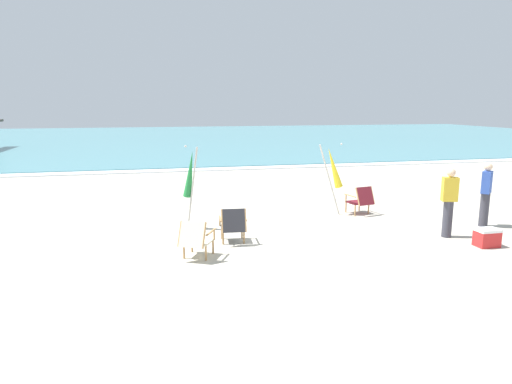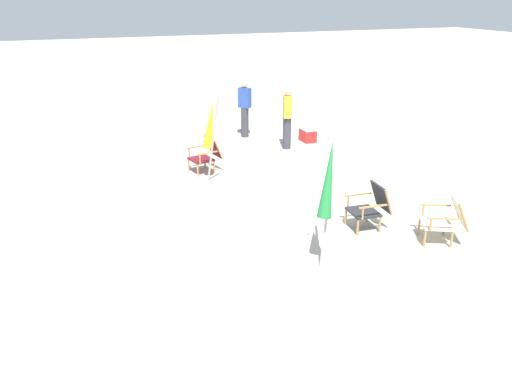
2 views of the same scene
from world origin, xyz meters
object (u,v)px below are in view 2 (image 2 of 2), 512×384
at_px(cooler_box, 308,134).
at_px(person_by_waterline, 287,118).
at_px(beach_chair_mid_center, 447,218).
at_px(person_near_chairs, 245,108).
at_px(beach_chair_front_left, 371,205).
at_px(beach_chair_front_right, 207,154).
at_px(umbrella_furled_yellow, 210,125).
at_px(umbrella_furled_green, 328,181).

bearing_deg(cooler_box, person_by_waterline, 115.82).
bearing_deg(beach_chair_mid_center, person_near_chairs, 6.85).
bearing_deg(beach_chair_front_left, person_near_chairs, 0.17).
xyz_separation_m(beach_chair_front_left, cooler_box, (5.38, -1.47, -0.23)).
bearing_deg(beach_chair_front_left, person_by_waterline, -7.17).
bearing_deg(beach_chair_front_left, beach_chair_front_right, 25.31).
bearing_deg(beach_chair_front_right, person_by_waterline, -68.49).
distance_m(beach_chair_front_left, beach_chair_front_right, 4.41).
relative_size(umbrella_furled_yellow, person_near_chairs, 1.24).
bearing_deg(beach_chair_mid_center, cooler_box, -5.41).
xyz_separation_m(beach_chair_mid_center, umbrella_furled_green, (0.10, 2.25, 0.94)).
relative_size(beach_chair_mid_center, person_near_chairs, 0.55).
bearing_deg(person_near_chairs, umbrella_furled_yellow, 149.06).
distance_m(beach_chair_front_left, cooler_box, 5.58).
distance_m(umbrella_furled_green, person_by_waterline, 6.15).
height_order(beach_chair_mid_center, cooler_box, beach_chair_mid_center).
xyz_separation_m(beach_chair_front_right, cooler_box, (1.40, -3.35, -0.23)).
bearing_deg(cooler_box, beach_chair_mid_center, 174.59).
relative_size(umbrella_furled_green, person_by_waterline, 1.29).
relative_size(beach_chair_mid_center, beach_chair_front_left, 1.09).
distance_m(beach_chair_mid_center, person_near_chairs, 7.47).
bearing_deg(umbrella_furled_green, cooler_box, -24.66).
relative_size(umbrella_furled_yellow, person_by_waterline, 1.24).
bearing_deg(beach_chair_front_right, umbrella_furled_green, -173.98).
xyz_separation_m(umbrella_furled_yellow, umbrella_furled_green, (-4.00, -0.63, 0.05)).
xyz_separation_m(person_by_waterline, cooler_box, (0.41, -0.84, -0.64)).
bearing_deg(cooler_box, person_near_chairs, 53.31).
bearing_deg(beach_chair_mid_center, person_by_waterline, 2.38).
bearing_deg(umbrella_furled_green, beach_chair_front_left, -59.32).
relative_size(beach_chair_front_left, person_by_waterline, 0.50).
distance_m(beach_chair_front_left, person_near_chairs, 6.50).
relative_size(person_near_chairs, cooler_box, 3.33).
xyz_separation_m(beach_chair_mid_center, beach_chair_front_right, (4.90, 2.75, 0.00)).
height_order(person_near_chairs, person_by_waterline, same).
xyz_separation_m(beach_chair_front_left, umbrella_furled_yellow, (3.18, 2.00, 0.89)).
bearing_deg(person_near_chairs, beach_chair_mid_center, -173.15).
relative_size(umbrella_furled_green, cooler_box, 4.28).
height_order(beach_chair_front_right, cooler_box, beach_chair_front_right).
height_order(beach_chair_front_right, umbrella_furled_yellow, umbrella_furled_yellow).
bearing_deg(beach_chair_front_right, umbrella_furled_yellow, 171.57).
bearing_deg(beach_chair_mid_center, beach_chair_front_left, 43.47).
bearing_deg(cooler_box, umbrella_furled_green, 155.34).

